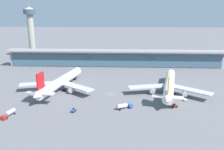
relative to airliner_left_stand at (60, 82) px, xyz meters
name	(u,v)px	position (x,y,z in m)	size (l,w,h in m)	color
ground_plane	(111,94)	(32.74, -5.06, -5.49)	(1200.00, 1200.00, 0.00)	slate
airliner_left_stand	(60,82)	(0.00, 0.00, 0.00)	(49.42, 65.12, 17.44)	white
airliner_centre_stand	(169,85)	(68.72, -2.80, 0.00)	(49.24, 64.98, 17.44)	white
service_truck_near_nose_red	(175,106)	(67.73, -24.98, -4.62)	(3.18, 2.33, 2.05)	#B21E1E
service_truck_under_wing_blue	(73,110)	(15.21, -33.65, -4.62)	(2.56, 3.27, 2.05)	#234C9E
service_truck_mid_apron_red	(9,113)	(-15.01, -40.46, -3.79)	(4.21, 8.89, 2.95)	#B21E1E
service_truck_by_tail_white	(184,99)	(75.14, -13.78, -4.69)	(2.99, 6.93, 2.70)	silver
service_truck_on_taxiway_blue	(124,106)	(40.82, -28.56, -3.79)	(8.64, 6.05, 2.95)	#234C9E
terminal_building	(115,58)	(32.74, 68.81, 2.37)	(196.31, 12.80, 15.20)	#9E998E
control_tower	(31,28)	(-56.80, 103.54, 26.44)	(12.00, 12.00, 58.29)	#9E998E
safety_cone_alpha	(25,103)	(-14.02, -23.72, -5.18)	(0.62, 0.62, 0.70)	orange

